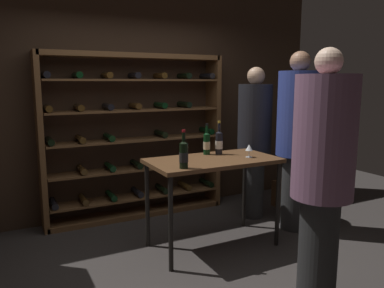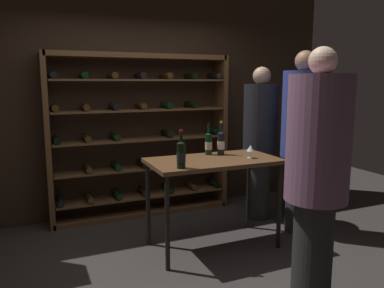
# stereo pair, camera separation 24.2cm
# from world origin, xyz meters

# --- Properties ---
(ground_plane) EXTENTS (9.36, 9.36, 0.00)m
(ground_plane) POSITION_xyz_m (0.00, 0.00, 0.00)
(ground_plane) COLOR #383330
(back_wall) EXTENTS (5.64, 0.10, 2.97)m
(back_wall) POSITION_xyz_m (0.00, 1.68, 1.48)
(back_wall) COLOR #3D2B1E
(back_wall) RESTS_ON ground
(wine_rack) EXTENTS (2.29, 0.32, 2.04)m
(wine_rack) POSITION_xyz_m (0.03, 1.47, 1.02)
(wine_rack) COLOR brown
(wine_rack) RESTS_ON ground
(tasting_table) EXTENTS (1.31, 0.70, 0.93)m
(tasting_table) POSITION_xyz_m (0.44, 0.23, 0.84)
(tasting_table) COLOR brown
(tasting_table) RESTS_ON ground
(person_guest_plum_blouse) EXTENTS (0.42, 0.42, 1.88)m
(person_guest_plum_blouse) POSITION_xyz_m (1.34, 0.76, 1.04)
(person_guest_plum_blouse) COLOR #2C2C2C
(person_guest_plum_blouse) RESTS_ON ground
(person_host_in_suit) EXTENTS (0.46, 0.46, 1.94)m
(person_host_in_suit) POSITION_xyz_m (0.66, -1.01, 1.07)
(person_host_in_suit) COLOR #262626
(person_host_in_suit) RESTS_ON ground
(person_bystander_dark_jacket) EXTENTS (0.46, 0.46, 2.03)m
(person_bystander_dark_jacket) POSITION_xyz_m (1.53, 0.22, 1.12)
(person_bystander_dark_jacket) COLOR #2E2E2E
(person_bystander_dark_jacket) RESTS_ON ground
(wine_crate) EXTENTS (0.51, 0.38, 0.36)m
(wine_crate) POSITION_xyz_m (2.08, 0.84, 0.18)
(wine_crate) COLOR brown
(wine_crate) RESTS_ON ground
(wine_bottle_gold_foil) EXTENTS (0.08, 0.08, 0.36)m
(wine_bottle_gold_foil) POSITION_xyz_m (0.62, 0.42, 1.06)
(wine_bottle_gold_foil) COLOR black
(wine_bottle_gold_foil) RESTS_ON tasting_table
(wine_bottle_amber_reserve) EXTENTS (0.07, 0.07, 0.33)m
(wine_bottle_amber_reserve) POSITION_xyz_m (0.50, 0.46, 1.05)
(wine_bottle_amber_reserve) COLOR black
(wine_bottle_amber_reserve) RESTS_ON tasting_table
(wine_bottle_green_slim) EXTENTS (0.08, 0.08, 0.35)m
(wine_bottle_green_slim) POSITION_xyz_m (-0.01, -0.02, 1.06)
(wine_bottle_green_slim) COLOR black
(wine_bottle_green_slim) RESTS_ON tasting_table
(wine_glass_stemmed_left) EXTENTS (0.08, 0.08, 0.13)m
(wine_glass_stemmed_left) POSITION_xyz_m (0.81, 0.13, 1.03)
(wine_glass_stemmed_left) COLOR silver
(wine_glass_stemmed_left) RESTS_ON tasting_table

